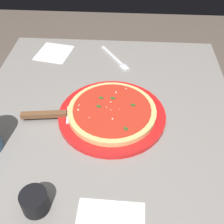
{
  "coord_description": "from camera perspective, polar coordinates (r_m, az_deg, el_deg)",
  "views": [
    {
      "loc": [
        0.56,
        0.06,
        1.35
      ],
      "look_at": [
        -0.03,
        0.02,
        0.79
      ],
      "focal_mm": 45.25,
      "sensor_mm": 36.0,
      "label": 1
    }
  ],
  "objects": [
    {
      "name": "pizza",
      "position": [
        0.81,
        -0.0,
        0.21
      ],
      "size": [
        0.26,
        0.26,
        0.02
      ],
      "color": "#DBB26B",
      "rests_on": "serving_plate"
    },
    {
      "name": "serving_plate",
      "position": [
        0.83,
        0.0,
        -0.65
      ],
      "size": [
        0.31,
        0.31,
        0.01
      ],
      "primitive_type": "cylinder",
      "color": "red",
      "rests_on": "restaurant_table"
    },
    {
      "name": "cup_small_sauce",
      "position": [
        0.66,
        -15.33,
        -17.04
      ],
      "size": [
        0.06,
        0.06,
        0.05
      ],
      "primitive_type": "cylinder",
      "color": "black",
      "rests_on": "restaurant_table"
    },
    {
      "name": "napkin_loose_left",
      "position": [
        1.13,
        -11.63,
        11.63
      ],
      "size": [
        0.15,
        0.14,
        0.0
      ],
      "primitive_type": "cube",
      "rotation": [
        0.0,
        0.0,
        -0.19
      ],
      "color": "white",
      "rests_on": "restaurant_table"
    },
    {
      "name": "fork",
      "position": [
        1.07,
        0.71,
        10.63
      ],
      "size": [
        0.16,
        0.12,
        0.0
      ],
      "color": "silver",
      "rests_on": "restaurant_table"
    },
    {
      "name": "pizza_server",
      "position": [
        0.83,
        -10.86,
        -0.48
      ],
      "size": [
        0.08,
        0.22,
        0.01
      ],
      "color": "silver",
      "rests_on": "serving_plate"
    },
    {
      "name": "restaurant_table",
      "position": [
        0.93,
        -1.53,
        -9.2
      ],
      "size": [
        0.96,
        0.79,
        0.77
      ],
      "color": "black",
      "rests_on": "ground_plane"
    }
  ]
}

